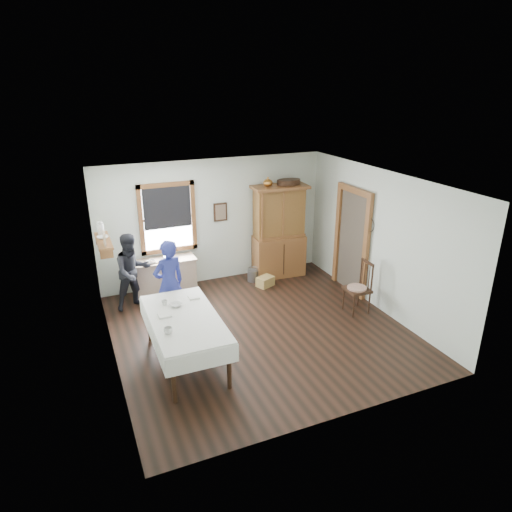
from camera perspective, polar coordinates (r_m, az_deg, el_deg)
name	(u,v)px	position (r m, az deg, el deg)	size (l,w,h in m)	color
room	(260,261)	(7.72, 0.48, -0.57)	(5.01, 5.01, 2.70)	black
window	(167,215)	(9.58, -11.01, 5.08)	(1.18, 0.07, 1.48)	white
doorway	(352,238)	(9.64, 11.92, 2.24)	(0.09, 1.14, 2.22)	#4A4035
wall_shelf	(103,239)	(8.54, -18.57, 2.04)	(0.24, 1.00, 0.44)	brown
framed_picture	(221,212)	(9.89, -4.46, 5.49)	(0.30, 0.04, 0.40)	#382213
rug_beater	(370,219)	(9.05, 14.11, 4.53)	(0.27, 0.27, 0.01)	black
work_counter	(165,276)	(9.73, -11.33, -2.50)	(1.30, 0.49, 0.75)	tan
china_hutch	(279,232)	(10.21, 2.92, 3.06)	(1.22, 0.58, 2.09)	brown
dining_table	(186,340)	(7.34, -8.80, -10.33)	(1.06, 2.02, 0.81)	silver
spindle_chair	(357,287)	(8.93, 12.56, -3.83)	(0.47, 0.47, 1.03)	#382213
pail	(253,275)	(10.20, -0.38, -2.42)	(0.25, 0.25, 0.26)	gray
wicker_basket	(265,281)	(9.96, 1.17, -3.20)	(0.36, 0.25, 0.21)	olive
woman_blue	(169,287)	(8.29, -10.77, -3.83)	(0.55, 0.36, 1.52)	navy
figure_dark	(133,274)	(9.13, -15.13, -2.21)	(0.69, 0.53, 1.41)	black
table_cup_a	(168,330)	(6.73, -10.93, -9.13)	(0.12, 0.12, 0.10)	silver
table_cup_b	(165,303)	(7.54, -11.36, -5.75)	(0.09, 0.09, 0.09)	silver
table_bowl	(176,305)	(7.48, -9.99, -6.01)	(0.21, 0.21, 0.05)	silver
counter_book	(151,262)	(9.48, -12.95, -0.77)	(0.17, 0.23, 0.02)	#7D6753
counter_bowl	(151,262)	(9.44, -13.01, -0.75)	(0.18, 0.18, 0.06)	silver
shelf_bowl	(103,237)	(8.55, -18.60, 2.22)	(0.22, 0.22, 0.05)	silver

